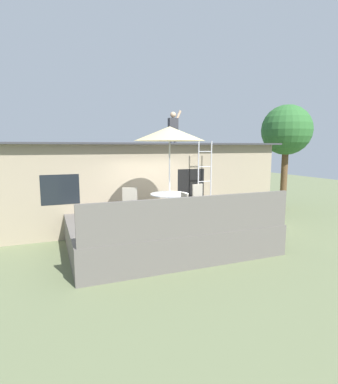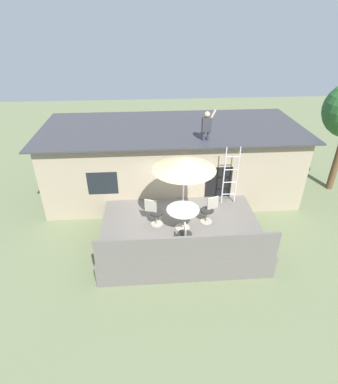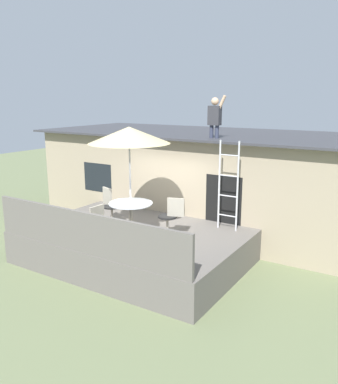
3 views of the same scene
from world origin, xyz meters
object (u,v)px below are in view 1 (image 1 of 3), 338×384
Objects in this scene: patio_table at (170,199)px; person_figure at (173,125)px; patio_umbrella at (170,134)px; patio_chair_right at (194,200)px; step_ladder at (205,174)px; patio_chair_left at (135,204)px; backyard_tree at (286,131)px; patio_chair_near at (182,211)px.

person_figure is at bearing 65.27° from patio_table.
patio_umbrella is 2.76× the size of patio_chair_right.
step_ladder is at bearing -149.21° from patio_chair_right.
patio_chair_left is at bearing 161.38° from patio_umbrella.
step_ladder is at bearing -158.48° from backyard_tree.
patio_table is 1.76m from patio_umbrella.
patio_chair_right is 1.00× the size of patio_chair_near.
patio_umbrella is 0.54× the size of backyard_tree.
patio_table is 1.00m from patio_chair_near.
patio_umbrella is 1.15× the size of step_ladder.
patio_umbrella is 2.12m from patio_chair_left.
step_ladder is 5.88m from backyard_tree.
person_figure is 3.61m from patio_chair_left.
patio_chair_near reaches higher than patio_table.
person_figure reaches higher than step_ladder.
patio_chair_near is 0.20× the size of backyard_tree.
person_figure is 1.21× the size of patio_chair_near.
patio_umbrella is 2.13m from patio_chair_near.
patio_umbrella is at bearing 180.00° from patio_table.
person_figure is at bearing -113.59° from patio_chair_right.
patio_chair_left and patio_chair_right have the same top height.
patio_table is at bearing 0.00° from patio_chair_near.
patio_umbrella is at bearing -0.00° from patio_chair_right.
patio_chair_left is (-0.90, 0.30, -0.13)m from patio_table.
patio_chair_near is at bearing 34.04° from patio_chair_right.
patio_chair_near is (0.85, -1.29, 0.00)m from patio_chair_left.
patio_umbrella reaches higher than patio_chair_right.
backyard_tree reaches higher than person_figure.
backyard_tree reaches higher than patio_chair_right.
patio_table is at bearing -0.00° from patio_chair_right.
person_figure is 4.15m from patio_chair_near.
patio_umbrella is at bearing -114.73° from person_figure.
patio_chair_left is 8.94m from backyard_tree.
patio_chair_right is at bearing -33.37° from patio_chair_near.
patio_chair_near is (-1.11, -3.28, -2.29)m from person_figure.
patio_chair_left is 1.00× the size of patio_chair_near.
backyard_tree is (7.12, 3.53, 0.37)m from patio_umbrella.
patio_umbrella is 2.12m from patio_chair_right.
backyard_tree is at bearing 11.54° from person_figure.
person_figure reaches higher than patio_chair_near.
person_figure reaches higher than patio_chair_left.
patio_umbrella reaches higher than step_ladder.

